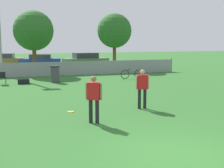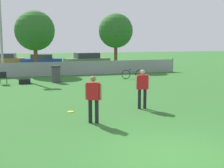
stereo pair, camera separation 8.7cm
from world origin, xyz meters
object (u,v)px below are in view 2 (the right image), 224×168
(frisbee_disc, at_px, (71,112))
(gear_bag_sideline, at_px, (25,81))
(player_defender_red, at_px, (142,86))
(folding_chair_sideline, at_px, (3,77))
(parked_car_blue, at_px, (42,60))
(tree_near_pole, at_px, (35,31))
(trash_bin, at_px, (56,74))
(parked_car_tan, at_px, (4,60))
(light_pole, at_px, (0,11))
(tree_far_right, at_px, (116,31))
(player_thrower_red, at_px, (93,96))
(bicycle_sideline, at_px, (133,74))
(parked_car_olive, at_px, (87,60))

(frisbee_disc, xyz_separation_m, gear_bag_sideline, (-1.40, 8.73, 0.15))
(player_defender_red, distance_m, folding_chair_sideline, 10.75)
(parked_car_blue, bearing_deg, tree_near_pole, -88.97)
(player_defender_red, bearing_deg, trash_bin, 113.00)
(trash_bin, bearing_deg, parked_car_tan, 103.26)
(player_defender_red, bearing_deg, parked_car_tan, 112.51)
(light_pole, height_order, parked_car_tan, light_pole)
(frisbee_disc, relative_size, trash_bin, 0.24)
(trash_bin, height_order, parked_car_tan, parked_car_tan)
(parked_car_tan, bearing_deg, gear_bag_sideline, -74.09)
(folding_chair_sideline, relative_size, gear_bag_sideline, 1.14)
(tree_far_right, xyz_separation_m, player_defender_red, (-4.34, -16.42, -2.70))
(player_thrower_red, xyz_separation_m, player_defender_red, (2.46, 1.56, 0.00))
(frisbee_disc, bearing_deg, folding_chair_sideline, 106.86)
(light_pole, relative_size, tree_near_pole, 1.65)
(frisbee_disc, bearing_deg, trash_bin, 85.88)
(player_defender_red, bearing_deg, frisbee_disc, -176.71)
(tree_near_pole, relative_size, trash_bin, 4.69)
(bicycle_sideline, bearing_deg, tree_near_pole, 141.33)
(parked_car_olive, bearing_deg, parked_car_blue, 141.21)
(light_pole, relative_size, bicycle_sideline, 4.98)
(frisbee_disc, bearing_deg, bicycle_sideline, 55.58)
(frisbee_disc, relative_size, bicycle_sideline, 0.15)
(light_pole, distance_m, parked_car_blue, 9.80)
(gear_bag_sideline, bearing_deg, tree_far_right, 40.54)
(parked_car_blue, distance_m, parked_car_olive, 5.12)
(tree_far_right, height_order, bicycle_sideline, tree_far_right)
(light_pole, height_order, bicycle_sideline, light_pole)
(tree_far_right, bearing_deg, parked_car_olive, 118.91)
(parked_car_blue, bearing_deg, light_pole, -106.10)
(tree_far_right, bearing_deg, gear_bag_sideline, -139.46)
(player_thrower_red, bearing_deg, light_pole, 134.40)
(player_thrower_red, height_order, parked_car_tan, player_thrower_red)
(tree_far_right, height_order, player_thrower_red, tree_far_right)
(bicycle_sideline, height_order, parked_car_blue, parked_car_blue)
(bicycle_sideline, distance_m, gear_bag_sideline, 7.62)
(light_pole, xyz_separation_m, gear_bag_sideline, (1.45, -5.79, -4.86))
(light_pole, height_order, tree_far_right, light_pole)
(tree_far_right, distance_m, folding_chair_sideline, 12.71)
(tree_near_pole, relative_size, tree_far_right, 0.98)
(light_pole, bearing_deg, frisbee_disc, -78.90)
(tree_far_right, relative_size, parked_car_tan, 1.13)
(trash_bin, bearing_deg, bicycle_sideline, 2.47)
(frisbee_disc, height_order, bicycle_sideline, bicycle_sideline)
(parked_car_olive, bearing_deg, player_thrower_red, -109.25)
(bicycle_sideline, xyz_separation_m, parked_car_tan, (-9.11, 14.73, 0.33))
(player_thrower_red, relative_size, parked_car_olive, 0.34)
(folding_chair_sideline, height_order, parked_car_blue, parked_car_blue)
(folding_chair_sideline, bearing_deg, parked_car_olive, -120.59)
(light_pole, distance_m, parked_car_tan, 10.25)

